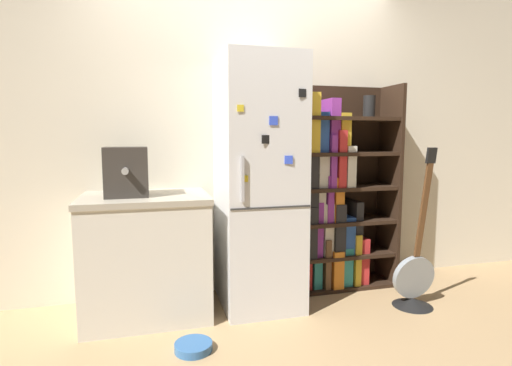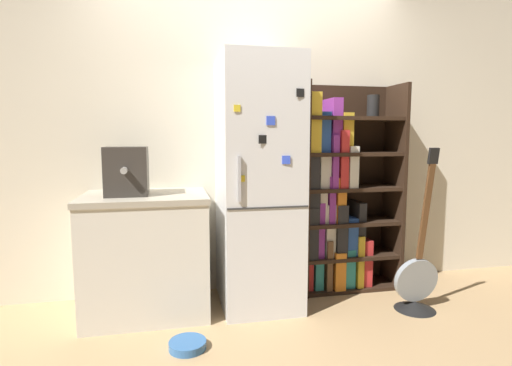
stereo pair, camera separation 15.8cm
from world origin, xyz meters
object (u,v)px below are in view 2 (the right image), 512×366
guitar (416,287)px  refrigerator (258,183)px  pet_bowl (188,344)px  espresso_machine (127,171)px  bookshelf (336,199)px

guitar → refrigerator: bearing=161.1°
refrigerator → guitar: bearing=-18.9°
refrigerator → pet_bowl: refrigerator is taller
espresso_machine → pet_bowl: bearing=-56.7°
bookshelf → pet_bowl: bearing=-149.0°
bookshelf → guitar: (0.40, -0.55, -0.59)m
refrigerator → guitar: 1.39m
refrigerator → guitar: (1.11, -0.38, -0.75)m
guitar → pet_bowl: 1.69m
bookshelf → guitar: 0.90m
bookshelf → espresso_machine: (-1.64, -0.19, 0.28)m
bookshelf → espresso_machine: bookshelf is taller
espresso_machine → pet_bowl: (0.37, -0.57, -1.01)m
espresso_machine → guitar: bearing=-10.1°
refrigerator → bookshelf: refrigerator is taller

